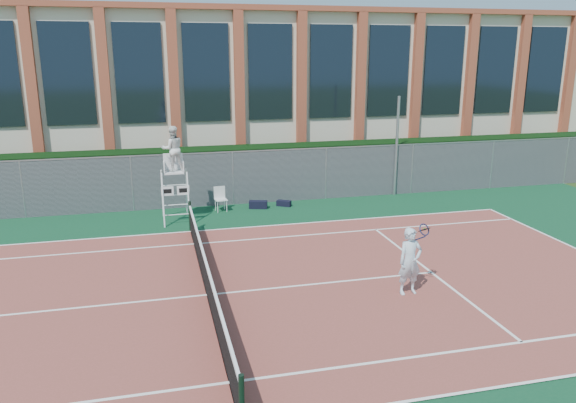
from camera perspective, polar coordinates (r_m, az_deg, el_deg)
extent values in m
plane|color=#233814|center=(14.95, -8.19, -9.48)|extent=(120.00, 120.00, 0.00)
cube|color=#0E3D23|center=(15.86, -8.57, -7.99)|extent=(36.00, 20.00, 0.01)
cube|color=brown|center=(14.94, -8.19, -9.41)|extent=(23.77, 10.97, 0.02)
cylinder|color=black|center=(20.01, -9.91, -1.50)|extent=(0.10, 0.10, 1.10)
cube|color=black|center=(14.77, -8.25, -7.85)|extent=(0.03, 11.00, 0.86)
cube|color=white|center=(14.60, -8.32, -6.20)|extent=(0.06, 11.20, 0.07)
cube|color=black|center=(24.14, -10.74, 2.64)|extent=(40.00, 1.40, 2.20)
cube|color=beige|center=(31.67, -11.89, 10.78)|extent=(44.00, 10.00, 8.00)
cube|color=#9A442C|center=(31.66, -12.31, 18.20)|extent=(45.00, 10.60, 0.25)
cylinder|color=#9EA0A5|center=(24.88, 10.97, 5.50)|extent=(0.12, 0.12, 4.33)
cylinder|color=white|center=(20.74, -12.56, 0.07)|extent=(0.06, 0.54, 1.96)
cylinder|color=white|center=(20.77, -10.07, 0.22)|extent=(0.06, 0.54, 1.96)
cylinder|color=white|center=(21.72, -12.64, 0.73)|extent=(0.06, 0.54, 1.96)
cylinder|color=white|center=(21.75, -10.26, 0.88)|extent=(0.06, 0.54, 1.96)
cube|color=white|center=(21.03, -11.51, 2.94)|extent=(0.70, 0.60, 0.06)
cube|color=white|center=(21.24, -11.60, 4.02)|extent=(0.70, 0.05, 0.60)
cube|color=white|center=(20.76, -12.15, 1.04)|extent=(0.44, 0.03, 0.34)
cube|color=white|center=(20.78, -10.60, 1.14)|extent=(0.44, 0.03, 0.34)
imported|color=white|center=(20.92, -11.64, 5.27)|extent=(0.90, 0.76, 1.66)
cube|color=silver|center=(22.35, -6.83, 0.19)|extent=(0.50, 0.50, 0.04)
cube|color=silver|center=(22.48, -6.98, 0.95)|extent=(0.45, 0.10, 0.48)
cylinder|color=silver|center=(22.20, -7.15, -0.59)|extent=(0.03, 0.03, 0.45)
cylinder|color=silver|center=(22.28, -6.24, -0.50)|extent=(0.03, 0.03, 0.45)
cylinder|color=silver|center=(22.54, -7.38, -0.35)|extent=(0.03, 0.03, 0.45)
cylinder|color=silver|center=(22.63, -6.48, -0.27)|extent=(0.03, 0.03, 0.45)
cube|color=black|center=(22.71, -3.05, -0.32)|extent=(0.78, 0.49, 0.31)
cube|color=black|center=(23.02, -0.42, -0.18)|extent=(0.63, 0.52, 0.23)
imported|color=silver|center=(14.89, 12.29, -5.95)|extent=(0.68, 0.47, 1.78)
torus|color=#121D44|center=(15.05, 13.68, -2.79)|extent=(0.38, 0.30, 0.30)
sphere|color=#CCE533|center=(15.27, 13.69, -2.74)|extent=(0.07, 0.07, 0.07)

